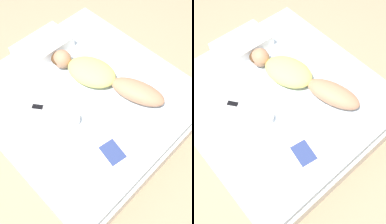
{
  "view_description": "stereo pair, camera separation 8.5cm",
  "coord_description": "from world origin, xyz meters",
  "views": [
    {
      "loc": [
        -1.03,
        -1.2,
        2.7
      ],
      "look_at": [
        -0.1,
        -0.27,
        0.56
      ],
      "focal_mm": 42.0,
      "sensor_mm": 36.0,
      "label": 1
    },
    {
      "loc": [
        -0.96,
        -1.26,
        2.7
      ],
      "look_at": [
        -0.1,
        -0.27,
        0.56
      ],
      "focal_mm": 42.0,
      "sensor_mm": 36.0,
      "label": 2
    }
  ],
  "objects": [
    {
      "name": "open_magazine",
      "position": [
        -0.39,
        -0.63,
        0.52
      ],
      "size": [
        0.54,
        0.39,
        0.01
      ],
      "rotation": [
        0.0,
        0.0,
        -0.18
      ],
      "color": "silver",
      "rests_on": "bed"
    },
    {
      "name": "bed",
      "position": [
        0.0,
        0.0,
        0.25
      ],
      "size": [
        1.94,
        2.02,
        0.51
      ],
      "color": "beige",
      "rests_on": "ground_plane"
    },
    {
      "name": "person",
      "position": [
        0.22,
        -0.01,
        0.6
      ],
      "size": [
        0.6,
        1.29,
        0.2
      ],
      "rotation": [
        0.0,
        0.0,
        0.29
      ],
      "color": "#A37556",
      "rests_on": "bed"
    },
    {
      "name": "pillow",
      "position": [
        0.07,
        0.75,
        0.58
      ],
      "size": [
        0.62,
        0.38,
        0.13
      ],
      "color": "white",
      "rests_on": "bed"
    },
    {
      "name": "coffee_mug",
      "position": [
        -0.3,
        -0.19,
        0.55
      ],
      "size": [
        0.12,
        0.09,
        0.08
      ],
      "color": "white",
      "rests_on": "bed"
    },
    {
      "name": "ground_plane",
      "position": [
        0.0,
        0.0,
        0.0
      ],
      "size": [
        12.0,
        12.0,
        0.0
      ],
      "primitive_type": "plane",
      "color": "#9E8466"
    },
    {
      "name": "cell_phone",
      "position": [
        -0.45,
        0.2,
        0.52
      ],
      "size": [
        0.13,
        0.15,
        0.01
      ],
      "rotation": [
        0.0,
        0.0,
        0.64
      ],
      "color": "silver",
      "rests_on": "bed"
    }
  ]
}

